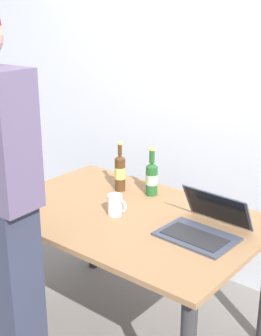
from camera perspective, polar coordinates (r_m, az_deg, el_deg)
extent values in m
plane|color=slate|center=(2.78, -0.42, -19.35)|extent=(8.00, 8.00, 0.00)
cube|color=olive|center=(2.40, -0.46, -5.82)|extent=(1.38, 0.90, 0.03)
cylinder|color=#2D2D30|center=(3.20, -4.74, -6.50)|extent=(0.06, 0.06, 0.70)
cube|color=#383D4C|center=(2.17, 8.13, -8.34)|extent=(0.36, 0.25, 0.01)
cube|color=#232326|center=(2.15, 7.85, -8.33)|extent=(0.30, 0.16, 0.00)
cube|color=#383D4C|center=(2.26, 10.59, -4.79)|extent=(0.35, 0.11, 0.17)
cube|color=black|center=(2.25, 10.54, -4.82)|extent=(0.32, 0.10, 0.16)
cylinder|color=#472B14|center=(2.66, -1.29, -0.80)|extent=(0.06, 0.06, 0.19)
cone|color=#472B14|center=(2.62, -1.30, 1.39)|extent=(0.06, 0.06, 0.02)
cylinder|color=#472B14|center=(2.61, -1.31, 2.27)|extent=(0.02, 0.02, 0.06)
cylinder|color=#BFB74C|center=(2.60, -1.32, 3.06)|extent=(0.03, 0.03, 0.01)
cylinder|color=#B5BC57|center=(2.65, -1.29, -0.61)|extent=(0.06, 0.06, 0.07)
cylinder|color=#1E5123|center=(2.60, 2.61, -1.57)|extent=(0.07, 0.07, 0.17)
cone|color=#1E5123|center=(2.57, 2.64, 0.42)|extent=(0.07, 0.07, 0.02)
cylinder|color=#1E5123|center=(2.55, 2.66, 1.43)|extent=(0.03, 0.03, 0.07)
cylinder|color=#BFB74C|center=(2.54, 2.67, 2.33)|extent=(0.03, 0.03, 0.01)
cylinder|color=#96B594|center=(2.60, 2.61, -1.40)|extent=(0.07, 0.07, 0.06)
cube|color=#2D3347|center=(2.26, -15.50, -15.08)|extent=(0.39, 0.20, 0.96)
cylinder|color=white|center=(2.36, -1.92, -4.54)|extent=(0.07, 0.07, 0.11)
torus|color=white|center=(2.33, -1.19, -4.66)|extent=(0.07, 0.01, 0.07)
cube|color=silver|center=(2.95, 10.70, 10.40)|extent=(6.00, 0.10, 2.60)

